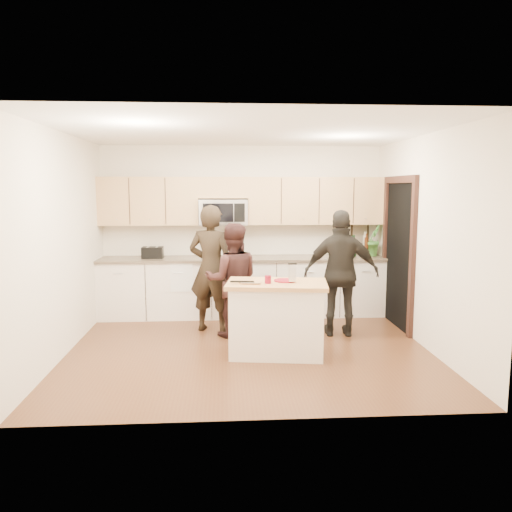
{
  "coord_description": "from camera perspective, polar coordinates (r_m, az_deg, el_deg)",
  "views": [
    {
      "loc": [
        -0.31,
        -6.14,
        2.02
      ],
      "look_at": [
        0.12,
        0.35,
        1.14
      ],
      "focal_mm": 35.0,
      "sensor_mm": 36.0,
      "label": 1
    }
  ],
  "objects": [
    {
      "name": "floor",
      "position": [
        6.47,
        -0.83,
        -10.48
      ],
      "size": [
        4.5,
        4.5,
        0.0
      ],
      "primitive_type": "plane",
      "color": "#51311B",
      "rests_on": "ground"
    },
    {
      "name": "tongs",
      "position": [
        5.91,
        -1.59,
        -2.95
      ],
      "size": [
        0.29,
        0.07,
        0.02
      ],
      "primitive_type": "cube",
      "rotation": [
        0.0,
        0.0,
        -0.14
      ],
      "color": "black",
      "rests_on": "cutting_board"
    },
    {
      "name": "doorway",
      "position": [
        7.53,
        15.99,
        0.84
      ],
      "size": [
        0.06,
        1.25,
        2.2
      ],
      "color": "black",
      "rests_on": "ground"
    },
    {
      "name": "bottle_cluster",
      "position": [
        8.16,
        10.91,
        1.19
      ],
      "size": [
        0.65,
        0.34,
        0.38
      ],
      "color": "black",
      "rests_on": "back_cabinetry"
    },
    {
      "name": "cutting_board",
      "position": [
        5.95,
        -0.67,
        -3.04
      ],
      "size": [
        0.28,
        0.19,
        0.02
      ],
      "primitive_type": "cube",
      "rotation": [
        0.0,
        0.0,
        -0.14
      ],
      "color": "tan",
      "rests_on": "island"
    },
    {
      "name": "woman_left",
      "position": [
        7.07,
        -5.13,
        -1.44
      ],
      "size": [
        0.76,
        0.61,
        1.8
      ],
      "primitive_type": "imported",
      "rotation": [
        0.0,
        0.0,
        2.83
      ],
      "color": "black",
      "rests_on": "ground"
    },
    {
      "name": "knife",
      "position": [
        5.85,
        -0.66,
        -3.09
      ],
      "size": [
        0.23,
        0.05,
        0.01
      ],
      "primitive_type": "cube",
      "rotation": [
        0.0,
        0.0,
        -0.14
      ],
      "color": "silver",
      "rests_on": "cutting_board"
    },
    {
      "name": "dish_towel",
      "position": [
        7.76,
        -8.44,
        -1.41
      ],
      "size": [
        0.34,
        0.6,
        0.48
      ],
      "color": "white",
      "rests_on": "ground"
    },
    {
      "name": "room_shell",
      "position": [
        6.15,
        -0.86,
        5.02
      ],
      "size": [
        4.52,
        4.02,
        2.71
      ],
      "color": "silver",
      "rests_on": "ground"
    },
    {
      "name": "orchid",
      "position": [
        8.26,
        13.24,
        1.84
      ],
      "size": [
        0.37,
        0.37,
        0.53
      ],
      "primitive_type": "imported",
      "rotation": [
        0.0,
        0.0,
        0.78
      ],
      "color": "#3C7930",
      "rests_on": "back_cabinetry"
    },
    {
      "name": "toaster",
      "position": [
        7.95,
        -11.74,
        0.39
      ],
      "size": [
        0.32,
        0.22,
        0.18
      ],
      "color": "black",
      "rests_on": "back_cabinetry"
    },
    {
      "name": "island",
      "position": [
        6.12,
        2.37,
        -7.11
      ],
      "size": [
        1.28,
        0.86,
        0.9
      ],
      "rotation": [
        0.0,
        0.0,
        -0.14
      ],
      "color": "silver",
      "rests_on": "ground"
    },
    {
      "name": "red_plate",
      "position": [
        6.09,
        3.32,
        -2.81
      ],
      "size": [
        0.27,
        0.27,
        0.02
      ],
      "primitive_type": "cylinder",
      "color": "maroon",
      "rests_on": "island"
    },
    {
      "name": "framed_picture",
      "position": [
        8.46,
        11.76,
        2.53
      ],
      "size": [
        0.3,
        0.03,
        0.38
      ],
      "color": "black",
      "rests_on": "ground"
    },
    {
      "name": "upper_cabinetry",
      "position": [
        7.98,
        -1.29,
        6.44
      ],
      "size": [
        4.5,
        0.33,
        0.75
      ],
      "color": "tan",
      "rests_on": "ground"
    },
    {
      "name": "woman_right",
      "position": [
        6.92,
        9.73,
        -1.97
      ],
      "size": [
        1.06,
        0.55,
        1.74
      ],
      "primitive_type": "imported",
      "rotation": [
        0.0,
        0.0,
        3.02
      ],
      "color": "black",
      "rests_on": "ground"
    },
    {
      "name": "box_grater",
      "position": [
        5.97,
        4.18,
        -1.83
      ],
      "size": [
        0.1,
        0.06,
        0.23
      ],
      "color": "silver",
      "rests_on": "red_plate"
    },
    {
      "name": "woman_center",
      "position": [
        6.83,
        -2.72,
        -2.76
      ],
      "size": [
        0.77,
        0.6,
        1.56
      ],
      "primitive_type": "imported",
      "rotation": [
        0.0,
        0.0,
        3.15
      ],
      "color": "black",
      "rests_on": "ground"
    },
    {
      "name": "microwave",
      "position": [
        7.95,
        -3.76,
        5.03
      ],
      "size": [
        0.76,
        0.41,
        0.4
      ],
      "color": "silver",
      "rests_on": "ground"
    },
    {
      "name": "back_cabinetry",
      "position": [
        7.99,
        -1.46,
        -3.47
      ],
      "size": [
        4.5,
        0.66,
        0.94
      ],
      "color": "silver",
      "rests_on": "ground"
    },
    {
      "name": "drink_glass",
      "position": [
        5.93,
        1.38,
        -2.71
      ],
      "size": [
        0.08,
        0.08,
        0.09
      ],
      "primitive_type": "cylinder",
      "color": "maroon",
      "rests_on": "island"
    }
  ]
}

